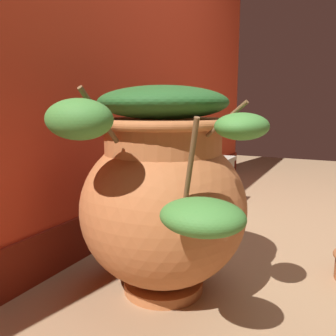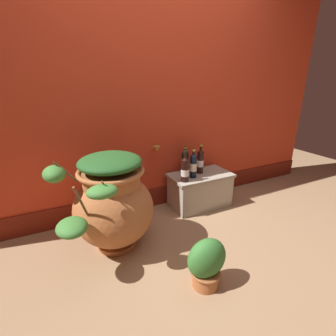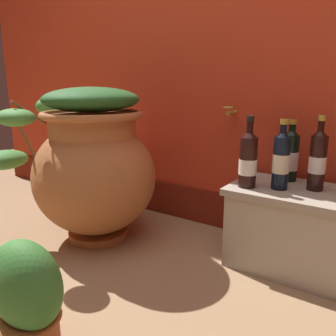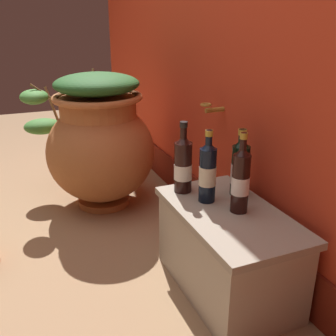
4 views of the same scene
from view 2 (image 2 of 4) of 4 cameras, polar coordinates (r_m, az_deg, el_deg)
ground_plane at (r=2.07m, az=10.75°, el=-21.42°), size 7.00×7.00×0.00m
back_wall at (r=2.60m, az=-4.01°, el=18.47°), size 4.40×0.33×2.60m
terracotta_urn at (r=2.06m, az=-12.78°, el=-7.75°), size 0.80×0.75×0.82m
stone_ledge at (r=2.77m, az=7.37°, el=-4.75°), size 0.68×0.39×0.38m
wine_bottle_left at (r=2.46m, az=3.93°, el=-0.20°), size 0.08×0.08×0.32m
wine_bottle_middle at (r=2.56m, az=5.87°, el=0.70°), size 0.07×0.07×0.31m
wine_bottle_right at (r=2.69m, az=3.96°, el=1.55°), size 0.08×0.08×0.30m
wine_bottle_back at (r=2.69m, az=7.48°, el=1.65°), size 0.07×0.07×0.33m
potted_shrub at (r=1.79m, az=8.90°, el=-20.88°), size 0.28×0.20×0.37m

